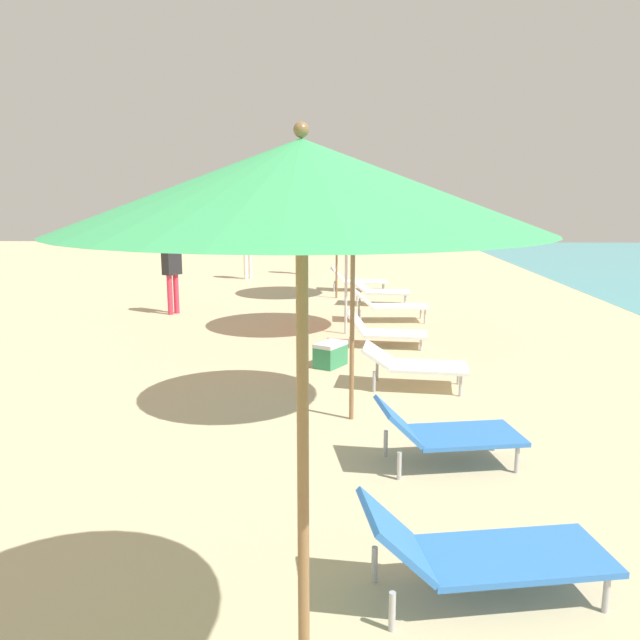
{
  "coord_description": "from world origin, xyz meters",
  "views": [
    {
      "loc": [
        -0.16,
        6.14,
        2.42
      ],
      "look_at": [
        -0.36,
        11.94,
        1.29
      ],
      "focal_mm": 35.72,
      "sensor_mm": 36.0,
      "label": 1
    }
  ],
  "objects": [
    {
      "name": "person_walking_mid",
      "position": [
        -3.65,
        19.06,
        1.01
      ],
      "size": [
        0.38,
        0.42,
        1.67
      ],
      "rotation": [
        0.0,
        0.0,
        2.56
      ],
      "color": "#D8334C",
      "rests_on": "ground"
    },
    {
      "name": "lounger_farthest_inland",
      "position": [
        0.7,
        20.31,
        0.33
      ],
      "size": [
        1.38,
        0.83,
        0.57
      ],
      "rotation": [
        0.0,
        0.0,
        -0.13
      ],
      "color": "white",
      "rests_on": "ground"
    },
    {
      "name": "lounger_fourth_shoreside",
      "position": [
        0.76,
        14.01,
        0.32
      ],
      "size": [
        1.4,
        0.77,
        0.55
      ],
      "rotation": [
        0.0,
        0.0,
        -0.13
      ],
      "color": "white",
      "rests_on": "ground"
    },
    {
      "name": "cooler_box",
      "position": [
        -0.32,
        15.02,
        0.18
      ],
      "size": [
        0.52,
        0.58,
        0.35
      ],
      "color": "#338C59",
      "rests_on": "ground"
    },
    {
      "name": "lounger_farthest_shoreside",
      "position": [
        0.24,
        22.53,
        0.28
      ],
      "size": [
        1.48,
        0.63,
        0.63
      ],
      "rotation": [
        0.0,
        0.0,
        -0.02
      ],
      "color": "white",
      "rests_on": "ground"
    },
    {
      "name": "umbrella_fifth",
      "position": [
        -0.08,
        17.24,
        2.57
      ],
      "size": [
        2.41,
        2.41,
        2.96
      ],
      "color": "silver",
      "rests_on": "ground"
    },
    {
      "name": "lounger_third_shoreside",
      "position": [
        0.69,
        9.68,
        0.31
      ],
      "size": [
        1.58,
        0.81,
        0.64
      ],
      "rotation": [
        0.0,
        0.0,
        0.16
      ],
      "color": "blue",
      "rests_on": "ground"
    },
    {
      "name": "person_walking_near",
      "position": [
        -1.4,
        25.98,
        1.0
      ],
      "size": [
        0.37,
        0.23,
        1.64
      ],
      "rotation": [
        0.0,
        0.0,
        1.54
      ],
      "color": "#262628",
      "rests_on": "ground"
    },
    {
      "name": "person_walking_far",
      "position": [
        -2.92,
        24.72,
        1.03
      ],
      "size": [
        0.41,
        0.41,
        1.7
      ],
      "rotation": [
        0.0,
        0.0,
        5.47
      ],
      "color": "silver",
      "rests_on": "ground"
    },
    {
      "name": "lounger_fourth_inland",
      "position": [
        0.79,
        11.64,
        0.31
      ],
      "size": [
        1.37,
        0.81,
        0.6
      ],
      "rotation": [
        0.0,
        0.0,
        0.16
      ],
      "color": "blue",
      "rests_on": "ground"
    },
    {
      "name": "lounger_fifth_shoreside",
      "position": [
        0.76,
        18.41,
        0.34
      ],
      "size": [
        1.5,
        0.65,
        0.64
      ],
      "rotation": [
        0.0,
        0.0,
        0.03
      ],
      "color": "white",
      "rests_on": "ground"
    },
    {
      "name": "umbrella_farthest",
      "position": [
        -0.28,
        21.26,
        2.44
      ],
      "size": [
        2.21,
        2.21,
        2.71
      ],
      "color": "olive",
      "rests_on": "ground"
    },
    {
      "name": "lounger_fifth_inland",
      "position": [
        0.53,
        16.32,
        0.26
      ],
      "size": [
        1.36,
        0.74,
        0.59
      ],
      "rotation": [
        0.0,
        0.0,
        -0.12
      ],
      "color": "white",
      "rests_on": "ground"
    },
    {
      "name": "umbrella_fourth",
      "position": [
        -0.05,
        12.83,
        2.53
      ],
      "size": [
        2.21,
        2.21,
        2.81
      ],
      "color": "olive",
      "rests_on": "ground"
    },
    {
      "name": "umbrella_third",
      "position": [
        -0.32,
        8.6,
        2.45
      ],
      "size": [
        1.89,
        1.89,
        2.7
      ],
      "color": "olive",
      "rests_on": "ground"
    }
  ]
}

